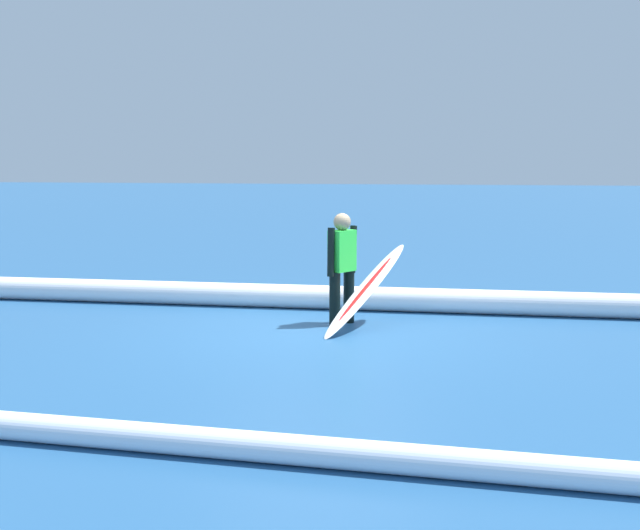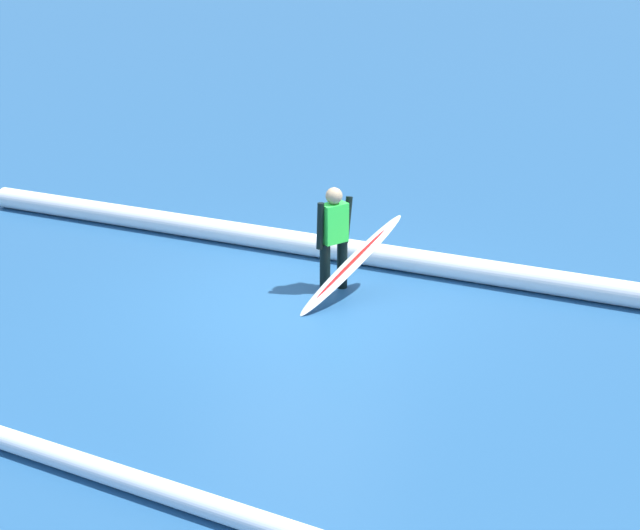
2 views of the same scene
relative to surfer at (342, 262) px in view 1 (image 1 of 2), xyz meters
The scene contains 5 objects.
ground_plane 1.00m from the surfer, 72.33° to the left, with size 130.70×130.70×0.00m, color #245382.
surfer is the anchor object (origin of this frame).
surfboard 0.49m from the surfer, 150.30° to the left, with size 0.99×1.62×1.02m.
wave_crest_foreground 1.60m from the surfer, 134.51° to the right, with size 0.33×0.33×14.93m, color white.
wave_crest_midground 4.93m from the surfer, 78.63° to the left, with size 0.21×0.21×23.67m, color white.
Camera 1 is at (-1.96, 9.42, 2.06)m, focal length 45.37 mm.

